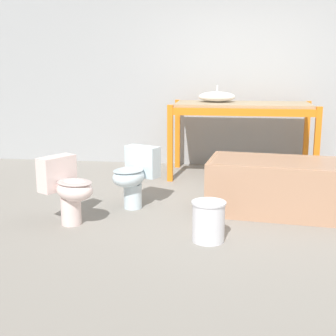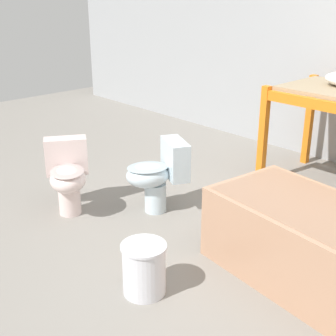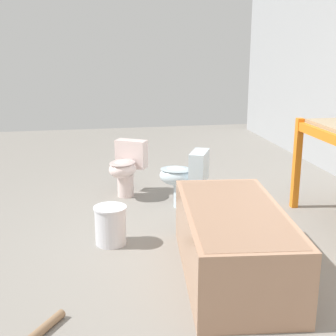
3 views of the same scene
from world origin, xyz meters
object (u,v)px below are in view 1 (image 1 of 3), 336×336
at_px(bathtub_main, 287,183).
at_px(toilet_far, 134,175).
at_px(bucket_white, 209,220).
at_px(sink_basin, 217,97).
at_px(toilet_near, 68,187).

distance_m(bathtub_main, toilet_far, 1.57).
xyz_separation_m(toilet_far, bucket_white, (0.82, -0.86, -0.17)).
relative_size(sink_basin, bathtub_main, 0.30).
relative_size(bathtub_main, toilet_near, 2.59).
distance_m(toilet_far, bucket_white, 1.21).
bearing_deg(bucket_white, sink_basin, 90.73).
bearing_deg(bathtub_main, toilet_far, -172.36).
bearing_deg(sink_basin, toilet_far, -115.15).
xyz_separation_m(sink_basin, bucket_white, (0.03, -2.55, -0.87)).
bearing_deg(bathtub_main, toilet_near, -156.86).
height_order(sink_basin, toilet_far, sink_basin).
xyz_separation_m(sink_basin, toilet_near, (-1.30, -2.28, -0.70)).
bearing_deg(bathtub_main, sink_basin, 121.77).
relative_size(bathtub_main, toilet_far, 2.59).
relative_size(bathtub_main, bucket_white, 4.69).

